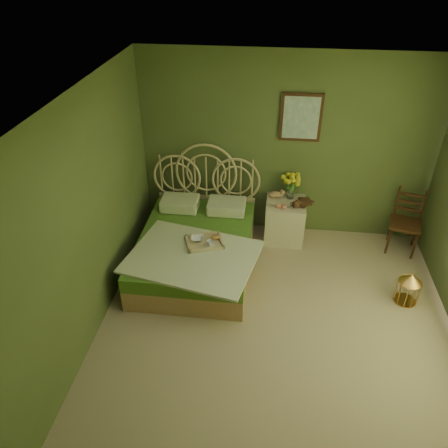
# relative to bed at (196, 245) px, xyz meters

# --- Properties ---
(floor) EXTENTS (4.50, 4.50, 0.00)m
(floor) POSITION_rel_bed_xyz_m (1.10, -1.24, -0.29)
(floor) COLOR tan
(floor) RESTS_ON ground
(ceiling) EXTENTS (4.50, 4.50, 0.00)m
(ceiling) POSITION_rel_bed_xyz_m (1.10, -1.24, 2.31)
(ceiling) COLOR silver
(ceiling) RESTS_ON wall_back
(wall_back) EXTENTS (4.00, 0.00, 4.00)m
(wall_back) POSITION_rel_bed_xyz_m (1.10, 1.01, 1.01)
(wall_back) COLOR #536334
(wall_back) RESTS_ON floor
(wall_left) EXTENTS (0.00, 4.50, 4.50)m
(wall_left) POSITION_rel_bed_xyz_m (-0.90, -1.24, 1.01)
(wall_left) COLOR #536334
(wall_left) RESTS_ON floor
(wall_art) EXTENTS (0.54, 0.04, 0.64)m
(wall_art) POSITION_rel_bed_xyz_m (1.26, 0.99, 1.46)
(wall_art) COLOR #32190D
(wall_art) RESTS_ON wall_back
(bed) EXTENTS (1.70, 2.15, 1.33)m
(bed) POSITION_rel_bed_xyz_m (0.00, 0.00, 0.00)
(bed) COLOR tan
(bed) RESTS_ON floor
(nightstand) EXTENTS (0.55, 0.55, 1.03)m
(nightstand) POSITION_rel_bed_xyz_m (1.16, 0.76, 0.07)
(nightstand) COLOR beige
(nightstand) RESTS_ON floor
(chair) EXTENTS (0.48, 0.48, 0.90)m
(chair) POSITION_rel_bed_xyz_m (2.80, 0.74, 0.20)
(chair) COLOR #32190D
(chair) RESTS_ON floor
(birdcage) EXTENTS (0.27, 0.27, 0.41)m
(birdcage) POSITION_rel_bed_xyz_m (2.65, -0.41, -0.09)
(birdcage) COLOR #C5853F
(birdcage) RESTS_ON floor
(book_lower) EXTENTS (0.19, 0.24, 0.02)m
(book_lower) POSITION_rel_bed_xyz_m (1.34, 0.76, 0.32)
(book_lower) COLOR #381E0F
(book_lower) RESTS_ON nightstand
(book_upper) EXTENTS (0.29, 0.30, 0.02)m
(book_upper) POSITION_rel_bed_xyz_m (1.34, 0.76, 0.34)
(book_upper) COLOR #472819
(book_upper) RESTS_ON nightstand
(cereal_bowl) EXTENTS (0.17, 0.17, 0.04)m
(cereal_bowl) POSITION_rel_bed_xyz_m (0.05, -0.17, 0.24)
(cereal_bowl) COLOR white
(cereal_bowl) RESTS_ON bed
(coffee_cup) EXTENTS (0.11, 0.11, 0.08)m
(coffee_cup) POSITION_rel_bed_xyz_m (0.23, -0.28, 0.26)
(coffee_cup) COLOR white
(coffee_cup) RESTS_ON bed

